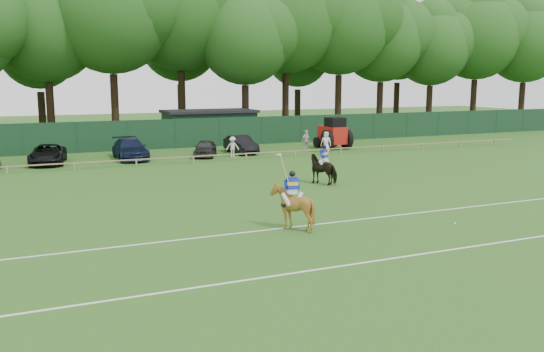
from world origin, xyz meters
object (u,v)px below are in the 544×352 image
suv_black (48,154)px  polo_ball (455,223)px  horse_dark (324,169)px  spectator_left (233,147)px  estate_black (241,144)px  hatch_grey (205,148)px  spectator_right (326,142)px  spectator_mid (306,141)px  tractor (333,134)px  sedan_navy (130,149)px  utility_shed (209,126)px  horse_chestnut (292,207)px

suv_black → polo_ball: (14.34, -24.71, -0.63)m
horse_dark → spectator_left: 12.94m
suv_black → estate_black: (14.43, 0.23, 0.02)m
hatch_grey → spectator_right: (9.60, -1.58, 0.22)m
horse_dark → spectator_mid: size_ratio=1.10×
tractor → sedan_navy: bearing=178.1°
suv_black → spectator_right: spectator_right is taller
hatch_grey → utility_shed: (3.26, 9.19, 0.91)m
estate_black → spectator_right: size_ratio=2.49×
spectator_right → tractor: tractor is taller
estate_black → utility_shed: size_ratio=0.50×
spectator_right → utility_shed: 12.52m
horse_dark → estate_black: (0.50, 14.63, -0.13)m
suv_black → sedan_navy: sedan_navy is taller
sedan_navy → polo_ball: bearing=-70.7°
sedan_navy → utility_shed: bearing=43.9°
horse_chestnut → hatch_grey: (3.24, 22.04, -0.27)m
suv_black → tractor: size_ratio=1.52×
hatch_grey → tractor: size_ratio=1.16×
sedan_navy → hatch_grey: (5.49, -0.83, -0.12)m
horse_chestnut → spectator_left: size_ratio=1.18×
horse_chestnut → estate_black: (6.47, 22.91, -0.20)m
sedan_navy → spectator_mid: 13.99m
estate_black → utility_shed: utility_shed is taller
horse_dark → spectator_right: spectator_right is taller
horse_chestnut → spectator_right: horse_chestnut is taller
hatch_grey → utility_shed: bearing=94.8°
sedan_navy → utility_shed: size_ratio=0.62×
horse_dark → sedan_navy: 16.74m
horse_dark → sedan_navy: (-8.22, 14.59, -0.07)m
spectator_mid → utility_shed: (-5.20, 9.51, 0.65)m
spectator_left → tractor: (9.55, 1.36, 0.50)m
polo_ball → estate_black: bearing=89.8°
spectator_left → polo_ball: bearing=-70.9°
spectator_mid → polo_ball: size_ratio=19.74×
hatch_grey → utility_shed: size_ratio=0.44×
spectator_mid → tractor: bearing=-6.9°
horse_chestnut → polo_ball: size_ratio=19.95×
polo_ball → spectator_left: bearing=93.0°
suv_black → spectator_left: size_ratio=3.19×
utility_shed → spectator_right: bearing=-59.5°
horse_chestnut → sedan_navy: 22.97m
horse_dark → spectator_mid: 14.61m
sedan_navy → spectator_left: (7.41, -1.67, 0.01)m
utility_shed → tractor: size_ratio=2.62×
horse_chestnut → hatch_grey: size_ratio=0.48×
hatch_grey → spectator_mid: spectator_mid is taller
suv_black → tractor: bearing=7.8°
horse_dark → spectator_mid: bearing=-142.1°
horse_dark → suv_black: bearing=-75.1°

